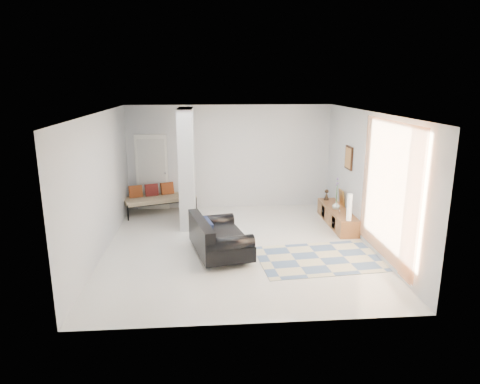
{
  "coord_description": "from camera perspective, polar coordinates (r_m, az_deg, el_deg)",
  "views": [
    {
      "loc": [
        -0.63,
        -8.47,
        3.39
      ],
      "look_at": [
        0.09,
        0.6,
        1.04
      ],
      "focal_mm": 32.0,
      "sensor_mm": 36.0,
      "label": 1
    }
  ],
  "objects": [
    {
      "name": "wall_back",
      "position": [
        11.66,
        -1.39,
        4.67
      ],
      "size": [
        6.0,
        0.0,
        6.0
      ],
      "primitive_type": "plane",
      "rotation": [
        1.57,
        0.0,
        0.0
      ],
      "color": "silver",
      "rests_on": "ground"
    },
    {
      "name": "curtain",
      "position": [
        8.26,
        19.13,
        0.11
      ],
      "size": [
        0.0,
        2.55,
        2.55
      ],
      "primitive_type": "plane",
      "rotation": [
        1.57,
        0.0,
        1.57
      ],
      "color": "#FB8942",
      "rests_on": "wall_right"
    },
    {
      "name": "wall_front",
      "position": [
        5.86,
        1.9,
        -5.36
      ],
      "size": [
        6.0,
        0.0,
        6.0
      ],
      "primitive_type": "plane",
      "rotation": [
        -1.57,
        0.0,
        0.0
      ],
      "color": "silver",
      "rests_on": "ground"
    },
    {
      "name": "vase",
      "position": [
        10.57,
        12.69,
        -1.75
      ],
      "size": [
        0.19,
        0.19,
        0.19
      ],
      "primitive_type": "imported",
      "rotation": [
        0.0,
        0.0,
        -0.04
      ],
      "color": "silver",
      "rests_on": "media_console"
    },
    {
      "name": "wall_right",
      "position": [
        9.34,
        16.79,
        1.57
      ],
      "size": [
        0.0,
        6.0,
        6.0
      ],
      "primitive_type": "plane",
      "rotation": [
        1.57,
        0.0,
        -1.57
      ],
      "color": "silver",
      "rests_on": "ground"
    },
    {
      "name": "area_rug",
      "position": [
        8.68,
        10.58,
        -8.7
      ],
      "size": [
        2.55,
        1.82,
        0.01
      ],
      "primitive_type": "cube",
      "rotation": [
        0.0,
        0.0,
        0.09
      ],
      "color": "beige",
      "rests_on": "floor"
    },
    {
      "name": "daybed",
      "position": [
        11.55,
        -10.87,
        -0.69
      ],
      "size": [
        1.98,
        1.35,
        0.77
      ],
      "rotation": [
        0.0,
        0.0,
        0.35
      ],
      "color": "black",
      "rests_on": "floor"
    },
    {
      "name": "floor",
      "position": [
        9.15,
        -0.28,
        -7.25
      ],
      "size": [
        6.0,
        6.0,
        0.0
      ],
      "primitive_type": "plane",
      "color": "white",
      "rests_on": "ground"
    },
    {
      "name": "bronze_figurine",
      "position": [
        11.34,
        11.47,
        -0.36
      ],
      "size": [
        0.15,
        0.15,
        0.28
      ],
      "primitive_type": null,
      "rotation": [
        0.0,
        0.0,
        -0.08
      ],
      "color": "#2F2015",
      "rests_on": "media_console"
    },
    {
      "name": "ceiling",
      "position": [
        8.52,
        -0.31,
        10.53
      ],
      "size": [
        6.0,
        6.0,
        0.0
      ],
      "primitive_type": "plane",
      "rotation": [
        3.14,
        0.0,
        0.0
      ],
      "color": "white",
      "rests_on": "wall_back"
    },
    {
      "name": "wall_art",
      "position": [
        10.42,
        14.31,
        4.44
      ],
      "size": [
        0.04,
        0.45,
        0.55
      ],
      "primitive_type": "cube",
      "color": "black",
      "rests_on": "wall_right"
    },
    {
      "name": "cylinder_lamp",
      "position": [
        9.75,
        14.37,
        -1.97
      ],
      "size": [
        0.11,
        0.11,
        0.6
      ],
      "primitive_type": "cylinder",
      "color": "white",
      "rests_on": "media_console"
    },
    {
      "name": "hallway_door",
      "position": [
        11.77,
        -11.65,
        2.59
      ],
      "size": [
        0.85,
        0.06,
        2.04
      ],
      "primitive_type": "cube",
      "color": "white",
      "rests_on": "floor"
    },
    {
      "name": "partition_column",
      "position": [
        10.28,
        -7.1,
        3.23
      ],
      "size": [
        0.35,
        1.2,
        2.8
      ],
      "primitive_type": "cube",
      "color": "#B2B6B9",
      "rests_on": "floor"
    },
    {
      "name": "media_console",
      "position": [
        10.7,
        12.81,
        -3.19
      ],
      "size": [
        0.45,
        2.03,
        0.8
      ],
      "color": "brown",
      "rests_on": "floor"
    },
    {
      "name": "loveseat",
      "position": [
        8.61,
        -3.07,
        -6.17
      ],
      "size": [
        1.3,
        1.82,
        0.76
      ],
      "rotation": [
        0.0,
        0.0,
        0.22
      ],
      "color": "silver",
      "rests_on": "floor"
    },
    {
      "name": "wall_left",
      "position": [
        8.96,
        -18.12,
        0.94
      ],
      "size": [
        0.0,
        6.0,
        6.0
      ],
      "primitive_type": "plane",
      "rotation": [
        1.57,
        0.0,
        1.57
      ],
      "color": "silver",
      "rests_on": "ground"
    }
  ]
}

